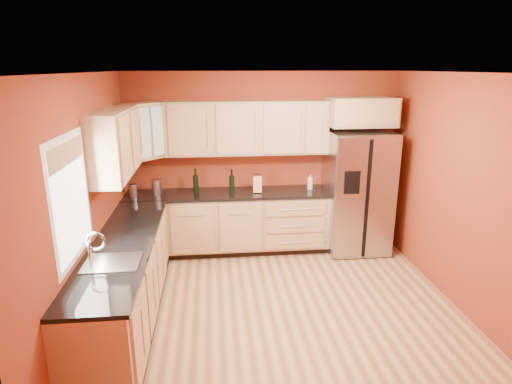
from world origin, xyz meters
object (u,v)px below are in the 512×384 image
Objects in this scene: refrigerator at (357,192)px; knife_block at (257,184)px; canister_left at (157,187)px; wine_bottle_a at (232,181)px; soap_dispenser at (310,182)px.

refrigerator reaches higher than knife_block.
knife_block is at bearing -1.82° from canister_left.
canister_left is 1.43m from knife_block.
wine_bottle_a reaches higher than knife_block.
soap_dispenser is at bearing 3.28° from wine_bottle_a.
knife_block reaches higher than soap_dispenser.
canister_left is 1.06m from wine_bottle_a.
wine_bottle_a is (1.06, -0.03, 0.06)m from canister_left.
knife_block is at bearing -174.12° from soap_dispenser.
refrigerator reaches higher than soap_dispenser.
knife_block reaches higher than canister_left.
refrigerator is 1.47m from knife_block.
canister_left is 0.91× the size of knife_block.
soap_dispenser is (2.21, 0.04, -0.00)m from canister_left.
wine_bottle_a is 0.37m from knife_block.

